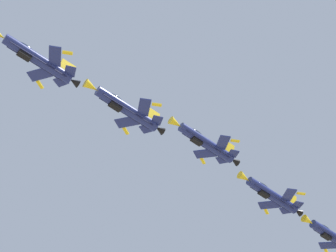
# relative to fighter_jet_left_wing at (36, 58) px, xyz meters

# --- Properties ---
(fighter_jet_left_wing) EXTENTS (11.00, 14.51, 4.55)m
(fighter_jet_left_wing) POSITION_rel_fighter_jet_left_wing_xyz_m (0.00, 0.00, 0.00)
(fighter_jet_left_wing) COLOR navy
(fighter_jet_right_wing) EXTENTS (10.97, 14.51, 4.65)m
(fighter_jet_right_wing) POSITION_rel_fighter_jet_left_wing_xyz_m (9.04, 13.96, 0.09)
(fighter_jet_right_wing) COLOR navy
(fighter_jet_left_outer) EXTENTS (10.90, 14.51, 4.86)m
(fighter_jet_left_outer) POSITION_rel_fighter_jet_left_wing_xyz_m (17.92, 28.74, 4.50)
(fighter_jet_left_outer) COLOR navy
(fighter_jet_right_outer) EXTENTS (10.95, 14.51, 4.71)m
(fighter_jet_right_outer) POSITION_rel_fighter_jet_left_wing_xyz_m (25.52, 44.08, 2.98)
(fighter_jet_right_outer) COLOR navy
(fighter_jet_trail_slot) EXTENTS (10.93, 14.51, 4.77)m
(fighter_jet_trail_slot) POSITION_rel_fighter_jet_left_wing_xyz_m (33.80, 57.60, 1.22)
(fighter_jet_trail_slot) COLOR navy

